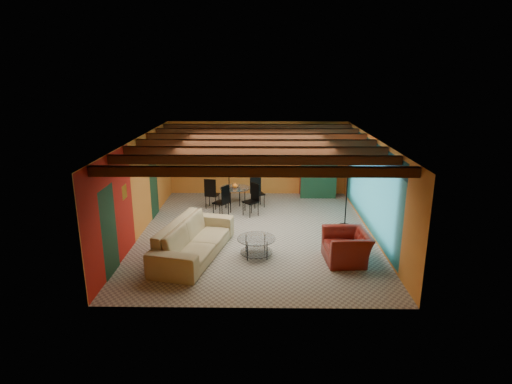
{
  "coord_description": "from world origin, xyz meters",
  "views": [
    {
      "loc": [
        0.17,
        -11.34,
        4.49
      ],
      "look_at": [
        0.0,
        0.2,
        1.15
      ],
      "focal_mm": 29.75,
      "sensor_mm": 36.0,
      "label": 1
    }
  ],
  "objects_px": {
    "dining_table": "(235,194)",
    "armoire": "(318,167)",
    "sofa": "(194,239)",
    "armchair": "(347,247)",
    "coffee_table": "(256,247)",
    "floor_lamp": "(347,193)",
    "potted_plant": "(320,130)",
    "vase": "(235,176)"
  },
  "relations": [
    {
      "from": "armchair",
      "to": "coffee_table",
      "type": "relative_size",
      "value": 1.21
    },
    {
      "from": "armoire",
      "to": "coffee_table",
      "type": "bearing_deg",
      "value": -112.48
    },
    {
      "from": "vase",
      "to": "armchair",
      "type": "bearing_deg",
      "value": -53.13
    },
    {
      "from": "sofa",
      "to": "vase",
      "type": "height_order",
      "value": "vase"
    },
    {
      "from": "armchair",
      "to": "coffee_table",
      "type": "distance_m",
      "value": 2.21
    },
    {
      "from": "coffee_table",
      "to": "potted_plant",
      "type": "xyz_separation_m",
      "value": [
        2.16,
        5.29,
        2.18
      ]
    },
    {
      "from": "coffee_table",
      "to": "armoire",
      "type": "height_order",
      "value": "armoire"
    },
    {
      "from": "armchair",
      "to": "potted_plant",
      "type": "bearing_deg",
      "value": 175.98
    },
    {
      "from": "coffee_table",
      "to": "vase",
      "type": "distance_m",
      "value": 3.84
    },
    {
      "from": "sofa",
      "to": "armchair",
      "type": "bearing_deg",
      "value": -81.19
    },
    {
      "from": "coffee_table",
      "to": "armoire",
      "type": "distance_m",
      "value": 5.78
    },
    {
      "from": "armchair",
      "to": "potted_plant",
      "type": "distance_m",
      "value": 5.91
    },
    {
      "from": "sofa",
      "to": "vase",
      "type": "bearing_deg",
      "value": 0.57
    },
    {
      "from": "potted_plant",
      "to": "armoire",
      "type": "bearing_deg",
      "value": 0.0
    },
    {
      "from": "coffee_table",
      "to": "floor_lamp",
      "type": "distance_m",
      "value": 3.49
    },
    {
      "from": "potted_plant",
      "to": "floor_lamp",
      "type": "bearing_deg",
      "value": -81.78
    },
    {
      "from": "dining_table",
      "to": "floor_lamp",
      "type": "bearing_deg",
      "value": -23.84
    },
    {
      "from": "armchair",
      "to": "dining_table",
      "type": "relative_size",
      "value": 0.57
    },
    {
      "from": "armoire",
      "to": "vase",
      "type": "relative_size",
      "value": 12.4
    },
    {
      "from": "sofa",
      "to": "vase",
      "type": "xyz_separation_m",
      "value": [
        0.8,
        3.65,
        0.7
      ]
    },
    {
      "from": "dining_table",
      "to": "floor_lamp",
      "type": "distance_m",
      "value": 3.72
    },
    {
      "from": "dining_table",
      "to": "floor_lamp",
      "type": "xyz_separation_m",
      "value": [
        3.37,
        -1.49,
        0.51
      ]
    },
    {
      "from": "floor_lamp",
      "to": "potted_plant",
      "type": "bearing_deg",
      "value": 98.22
    },
    {
      "from": "armoire",
      "to": "potted_plant",
      "type": "relative_size",
      "value": 4.55
    },
    {
      "from": "armchair",
      "to": "coffee_table",
      "type": "bearing_deg",
      "value": -101.0
    },
    {
      "from": "coffee_table",
      "to": "vase",
      "type": "relative_size",
      "value": 5.43
    },
    {
      "from": "sofa",
      "to": "armchair",
      "type": "height_order",
      "value": "sofa"
    },
    {
      "from": "dining_table",
      "to": "vase",
      "type": "height_order",
      "value": "vase"
    },
    {
      "from": "dining_table",
      "to": "floor_lamp",
      "type": "height_order",
      "value": "floor_lamp"
    },
    {
      "from": "sofa",
      "to": "potted_plant",
      "type": "distance_m",
      "value": 6.75
    },
    {
      "from": "armchair",
      "to": "coffee_table",
      "type": "xyz_separation_m",
      "value": [
        -2.19,
        0.26,
        -0.13
      ]
    },
    {
      "from": "coffee_table",
      "to": "armchair",
      "type": "bearing_deg",
      "value": -6.75
    },
    {
      "from": "armoire",
      "to": "vase",
      "type": "xyz_separation_m",
      "value": [
        -2.92,
        -1.63,
        0.04
      ]
    },
    {
      "from": "armchair",
      "to": "floor_lamp",
      "type": "xyz_separation_m",
      "value": [
        0.43,
        2.43,
        0.66
      ]
    },
    {
      "from": "vase",
      "to": "sofa",
      "type": "bearing_deg",
      "value": -102.31
    },
    {
      "from": "sofa",
      "to": "coffee_table",
      "type": "distance_m",
      "value": 1.56
    },
    {
      "from": "potted_plant",
      "to": "vase",
      "type": "distance_m",
      "value": 3.58
    },
    {
      "from": "armchair",
      "to": "dining_table",
      "type": "bearing_deg",
      "value": -147.38
    },
    {
      "from": "coffee_table",
      "to": "potted_plant",
      "type": "height_order",
      "value": "potted_plant"
    },
    {
      "from": "sofa",
      "to": "coffee_table",
      "type": "relative_size",
      "value": 3.14
    },
    {
      "from": "armchair",
      "to": "potted_plant",
      "type": "xyz_separation_m",
      "value": [
        -0.02,
        5.55,
        2.05
      ]
    },
    {
      "from": "dining_table",
      "to": "armoire",
      "type": "xyz_separation_m",
      "value": [
        2.92,
        1.63,
        0.57
      ]
    }
  ]
}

